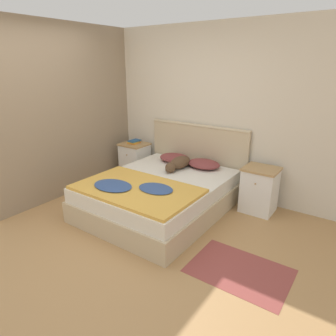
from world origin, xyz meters
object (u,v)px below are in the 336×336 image
at_px(pillow_left, 175,158).
at_px(book_stack, 134,142).
at_px(bed, 160,195).
at_px(nightstand_left, 135,161).
at_px(pillow_right, 204,164).
at_px(dog, 178,163).
at_px(nightstand_right, 259,190).

relative_size(pillow_left, book_stack, 2.36).
height_order(bed, nightstand_left, nightstand_left).
xyz_separation_m(bed, book_stack, (-1.14, 0.78, 0.44)).
relative_size(bed, nightstand_left, 3.15).
bearing_deg(pillow_right, bed, -109.27).
bearing_deg(pillow_left, book_stack, 178.81).
relative_size(dog, book_stack, 2.97).
height_order(nightstand_left, dog, dog).
height_order(bed, nightstand_right, nightstand_right).
bearing_deg(nightstand_left, bed, -34.46).
height_order(bed, pillow_right, pillow_right).
bearing_deg(nightstand_left, book_stack, -130.17).
relative_size(nightstand_right, dog, 0.99).
height_order(dog, book_stack, book_stack).
relative_size(nightstand_left, nightstand_right, 1.00).
xyz_separation_m(nightstand_left, pillow_right, (1.41, -0.02, 0.21)).
bearing_deg(pillow_right, nightstand_right, 1.29).
height_order(nightstand_left, pillow_right, nightstand_left).
bearing_deg(nightstand_right, book_stack, -179.96).
distance_m(dog, book_stack, 1.16).
distance_m(nightstand_left, book_stack, 0.35).
bearing_deg(nightstand_right, pillow_right, -178.71).
distance_m(bed, dog, 0.60).
bearing_deg(bed, book_stack, 145.62).
xyz_separation_m(nightstand_left, dog, (1.12, -0.28, 0.24)).
distance_m(pillow_left, pillow_right, 0.53).
bearing_deg(bed, nightstand_right, 34.46).
bearing_deg(pillow_right, pillow_left, 180.00).
bearing_deg(nightstand_right, nightstand_left, 180.00).
bearing_deg(bed, nightstand_left, 145.54).
xyz_separation_m(pillow_left, dog, (0.24, -0.26, 0.02)).
distance_m(nightstand_right, pillow_left, 1.42).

